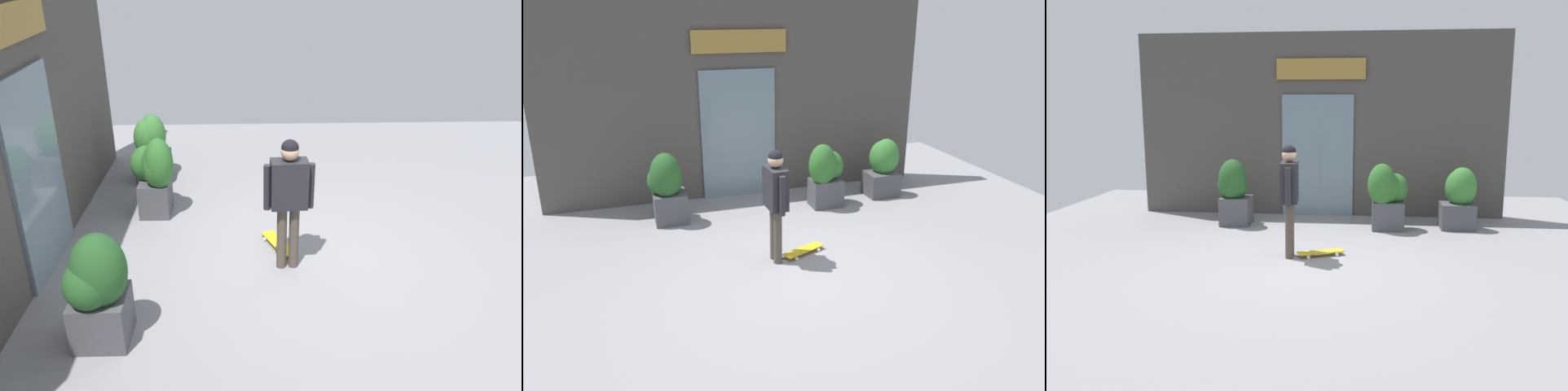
% 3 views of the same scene
% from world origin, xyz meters
% --- Properties ---
extents(ground_plane, '(12.00, 12.00, 0.00)m').
position_xyz_m(ground_plane, '(0.00, 0.00, 0.00)').
color(ground_plane, gray).
extents(building_facade, '(7.77, 0.31, 3.87)m').
position_xyz_m(building_facade, '(-0.00, 3.42, 1.92)').
color(building_facade, '#4C4742').
rests_on(building_facade, ground_plane).
extents(skateboarder, '(0.29, 0.64, 1.78)m').
position_xyz_m(skateboarder, '(-0.22, 0.16, 1.10)').
color(skateboarder, '#4C4238').
rests_on(skateboarder, ground_plane).
extents(skateboard, '(0.76, 0.47, 0.08)m').
position_xyz_m(skateboard, '(0.27, 0.24, 0.06)').
color(skateboard, gold).
rests_on(skateboard, ground_plane).
extents(planter_box_left, '(0.67, 0.60, 1.20)m').
position_xyz_m(planter_box_left, '(2.79, 2.37, 0.62)').
color(planter_box_left, '#47474C').
rests_on(planter_box_left, ground_plane).
extents(planter_box_right, '(0.77, 0.71, 1.29)m').
position_xyz_m(planter_box_right, '(1.39, 2.10, 0.71)').
color(planter_box_right, '#47474C').
rests_on(planter_box_right, ground_plane).
extents(planter_box_mid, '(0.67, 0.65, 1.32)m').
position_xyz_m(planter_box_mid, '(-1.62, 2.24, 0.70)').
color(planter_box_mid, '#47474C').
rests_on(planter_box_mid, ground_plane).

